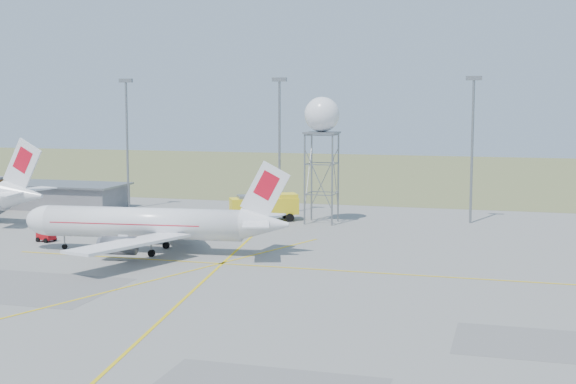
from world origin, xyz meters
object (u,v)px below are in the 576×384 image
(fire_truck, at_px, (266,208))
(baggage_tug, at_px, (46,237))
(radar_tower, at_px, (322,153))
(airliner_main, at_px, (148,224))

(fire_truck, xyz_separation_m, baggage_tug, (-20.79, -23.54, -1.23))
(radar_tower, height_order, baggage_tug, radar_tower)
(fire_truck, bearing_deg, radar_tower, -26.85)
(fire_truck, bearing_deg, baggage_tug, -159.52)
(airliner_main, xyz_separation_m, radar_tower, (13.80, 26.55, 6.65))
(radar_tower, relative_size, fire_truck, 1.77)
(airliner_main, xyz_separation_m, fire_truck, (5.66, 26.38, -1.41))
(airliner_main, distance_m, fire_truck, 27.02)
(fire_truck, distance_m, baggage_tug, 31.43)
(baggage_tug, bearing_deg, airliner_main, 2.81)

